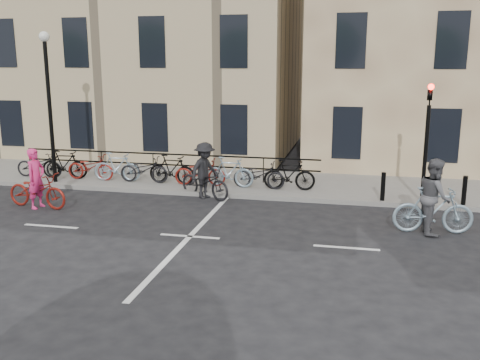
% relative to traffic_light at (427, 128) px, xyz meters
% --- Properties ---
extents(ground, '(120.00, 120.00, 0.00)m').
position_rel_traffic_light_xyz_m(ground, '(-6.20, -4.34, -2.45)').
color(ground, black).
rests_on(ground, ground).
extents(sidewalk, '(46.00, 4.00, 0.15)m').
position_rel_traffic_light_xyz_m(sidewalk, '(-10.20, 1.66, -2.38)').
color(sidewalk, slate).
rests_on(sidewalk, ground).
extents(building_east, '(14.00, 10.00, 12.00)m').
position_rel_traffic_light_xyz_m(building_east, '(2.80, 8.66, 3.70)').
color(building_east, '#9D825F').
rests_on(building_east, sidewalk).
extents(building_west, '(20.00, 10.00, 10.00)m').
position_rel_traffic_light_xyz_m(building_west, '(-15.20, 8.66, 2.70)').
color(building_west, tan).
rests_on(building_west, sidewalk).
extents(traffic_light, '(0.18, 0.30, 3.90)m').
position_rel_traffic_light_xyz_m(traffic_light, '(0.00, 0.00, 0.00)').
color(traffic_light, black).
rests_on(traffic_light, sidewalk).
extents(lamp_post, '(0.36, 0.36, 5.28)m').
position_rel_traffic_light_xyz_m(lamp_post, '(-12.70, 0.06, 1.04)').
color(lamp_post, black).
rests_on(lamp_post, sidewalk).
extents(bollard_east, '(0.14, 0.14, 0.90)m').
position_rel_traffic_light_xyz_m(bollard_east, '(-1.20, -0.09, -1.85)').
color(bollard_east, black).
rests_on(bollard_east, sidewalk).
extents(bollard_west, '(0.14, 0.14, 0.90)m').
position_rel_traffic_light_xyz_m(bollard_west, '(1.20, -0.09, -1.85)').
color(bollard_west, black).
rests_on(bollard_west, sidewalk).
extents(parked_bikes, '(11.45, 1.23, 1.05)m').
position_rel_traffic_light_xyz_m(parked_bikes, '(-9.02, 0.70, -1.81)').
color(parked_bikes, black).
rests_on(parked_bikes, sidewalk).
extents(cyclist_pink, '(2.16, 1.00, 1.85)m').
position_rel_traffic_light_xyz_m(cyclist_pink, '(-11.64, -2.70, -1.81)').
color(cyclist_pink, maroon).
rests_on(cyclist_pink, ground).
extents(cyclist_grey, '(2.12, 1.04, 2.01)m').
position_rel_traffic_light_xyz_m(cyclist_grey, '(-0.02, -2.68, -1.64)').
color(cyclist_grey, '#829BAB').
rests_on(cyclist_grey, ground).
extents(cyclist_dark, '(2.18, 1.63, 1.86)m').
position_rel_traffic_light_xyz_m(cyclist_dark, '(-6.91, -0.44, -1.72)').
color(cyclist_dark, black).
rests_on(cyclist_dark, ground).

